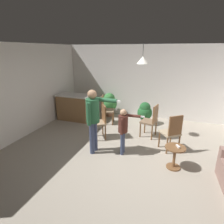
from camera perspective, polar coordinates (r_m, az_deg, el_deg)
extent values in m
plane|color=#9E9384|center=(4.77, 3.36, -13.42)|extent=(7.68, 7.68, 0.00)
cube|color=silver|center=(7.28, 10.80, 8.94)|extent=(6.40, 0.10, 2.70)
cube|color=silver|center=(5.92, -27.70, 4.98)|extent=(0.10, 6.40, 2.70)
cylinder|color=brown|center=(4.76, 30.20, -15.87)|extent=(0.05, 0.05, 0.06)
cube|color=olive|center=(7.12, -11.25, 1.30)|extent=(1.20, 0.60, 0.91)
cube|color=beige|center=(7.00, -11.49, 5.01)|extent=(1.26, 0.66, 0.04)
cylinder|color=brown|center=(4.35, 18.71, -10.20)|extent=(0.44, 0.44, 0.03)
cylinder|color=brown|center=(4.47, 18.36, -13.13)|extent=(0.06, 0.06, 0.49)
cylinder|color=brown|center=(4.59, 18.06, -15.58)|extent=(0.31, 0.31, 0.03)
cylinder|color=#384260|center=(4.88, -5.17, -7.17)|extent=(0.12, 0.12, 0.82)
cylinder|color=#384260|center=(4.75, -6.12, -7.99)|extent=(0.12, 0.12, 0.82)
cylinder|color=#265938|center=(4.55, -5.92, 0.41)|extent=(0.33, 0.33, 0.58)
sphere|color=#9E7556|center=(4.44, -6.09, 5.36)|extent=(0.22, 0.22, 0.22)
cylinder|color=#265938|center=(4.53, -1.83, 3.64)|extent=(0.55, 0.12, 0.10)
cube|color=white|center=(4.42, 1.80, 3.26)|extent=(0.13, 0.04, 0.04)
cylinder|color=#265938|center=(4.40, -7.05, -0.66)|extent=(0.10, 0.10, 0.55)
cylinder|color=#384260|center=(4.83, 3.42, -8.93)|extent=(0.09, 0.09, 0.60)
cylinder|color=#384260|center=(4.72, 3.09, -9.60)|extent=(0.09, 0.09, 0.60)
cylinder|color=#4C261E|center=(4.56, 3.37, -3.59)|extent=(0.24, 0.24, 0.42)
sphere|color=tan|center=(4.46, 3.44, -0.11)|extent=(0.16, 0.16, 0.16)
cylinder|color=#4C261E|center=(4.59, 6.21, -1.16)|extent=(0.40, 0.09, 0.07)
cube|color=white|center=(4.56, 9.05, -1.42)|extent=(0.13, 0.04, 0.04)
cylinder|color=#4C261E|center=(4.44, 2.98, -4.49)|extent=(0.07, 0.07, 0.40)
cylinder|color=brown|center=(5.59, 12.00, -6.19)|extent=(0.04, 0.04, 0.45)
cylinder|color=brown|center=(5.90, 13.17, -4.90)|extent=(0.04, 0.04, 0.45)
cylinder|color=brown|center=(5.70, 8.57, -5.47)|extent=(0.04, 0.04, 0.45)
cylinder|color=brown|center=(6.01, 9.91, -4.25)|extent=(0.04, 0.04, 0.45)
cube|color=#7F664C|center=(5.70, 11.06, -2.88)|extent=(0.49, 0.49, 0.05)
cube|color=brown|center=(5.55, 13.07, -0.59)|extent=(0.11, 0.38, 0.50)
cylinder|color=brown|center=(5.48, -2.02, -6.27)|extent=(0.04, 0.04, 0.45)
cylinder|color=brown|center=(5.80, -2.82, -4.82)|extent=(0.04, 0.04, 0.45)
cylinder|color=brown|center=(5.42, -5.76, -6.65)|extent=(0.04, 0.04, 0.45)
cylinder|color=brown|center=(5.74, -6.35, -5.17)|extent=(0.04, 0.04, 0.45)
cube|color=#997F60|center=(5.51, -4.30, -3.34)|extent=(0.58, 0.58, 0.05)
cube|color=brown|center=(5.45, -2.41, -0.47)|extent=(0.25, 0.33, 0.50)
cylinder|color=brown|center=(6.87, -2.54, -1.02)|extent=(0.04, 0.04, 0.45)
cylinder|color=brown|center=(6.54, -2.97, -2.07)|extent=(0.04, 0.04, 0.45)
cylinder|color=brown|center=(6.83, 0.45, -1.12)|extent=(0.04, 0.04, 0.45)
cylinder|color=brown|center=(6.49, 0.17, -2.18)|extent=(0.04, 0.04, 0.45)
cube|color=#997F60|center=(6.60, -1.24, 0.45)|extent=(0.51, 0.51, 0.05)
cube|color=brown|center=(6.54, -2.91, 2.79)|extent=(0.13, 0.38, 0.50)
cylinder|color=brown|center=(4.97, 16.37, -9.79)|extent=(0.04, 0.04, 0.45)
cylinder|color=brown|center=(5.18, 19.69, -8.99)|extent=(0.04, 0.04, 0.45)
cylinder|color=brown|center=(5.24, 14.13, -8.10)|extent=(0.04, 0.04, 0.45)
cylinder|color=brown|center=(5.43, 17.36, -7.42)|extent=(0.04, 0.04, 0.45)
cube|color=tan|center=(5.09, 17.15, -6.04)|extent=(0.59, 0.59, 0.05)
cube|color=brown|center=(4.85, 18.75, -3.93)|extent=(0.32, 0.27, 0.50)
cylinder|color=brown|center=(7.48, -0.81, -0.06)|extent=(0.35, 0.35, 0.27)
sphere|color=#387F3D|center=(7.38, -0.82, 2.48)|extent=(0.60, 0.60, 0.60)
sphere|color=#387F3D|center=(7.32, -0.83, 4.04)|extent=(0.45, 0.45, 0.45)
cylinder|color=#B7B2AD|center=(6.76, 9.76, -2.59)|extent=(0.30, 0.30, 0.24)
sphere|color=#235B2D|center=(6.66, 9.90, -0.19)|extent=(0.52, 0.52, 0.52)
sphere|color=#235B2D|center=(6.60, 9.99, 1.30)|extent=(0.39, 0.39, 0.39)
cube|color=white|center=(4.34, 19.42, -9.80)|extent=(0.09, 0.13, 0.04)
cone|color=silver|center=(5.24, 9.30, 15.32)|extent=(0.32, 0.32, 0.20)
cylinder|color=black|center=(5.23, 9.46, 18.27)|extent=(0.01, 0.01, 0.36)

